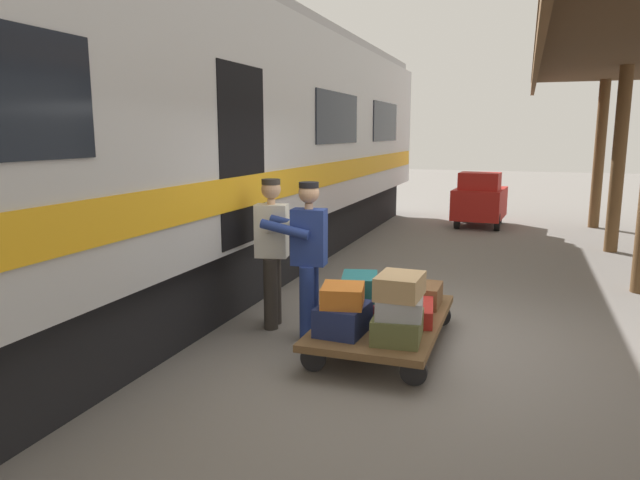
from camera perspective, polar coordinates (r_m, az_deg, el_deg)
The scene contains 16 objects.
ground_plane at distance 6.38m, azimuth 11.21°, elevation -9.99°, with size 60.00×60.00×0.00m, color slate.
train_car at distance 7.44m, azimuth -18.07°, elevation 8.83°, with size 3.02×20.15×4.00m.
luggage_cart at distance 6.16m, azimuth 6.26°, elevation -7.93°, with size 1.19×2.14×0.32m.
suitcase_red_plastic at distance 6.07m, azimuth 8.76°, elevation -6.95°, with size 0.47×0.63×0.18m, color #AD231E.
suitcase_black_hardshell at distance 6.72m, azimuth 5.21°, elevation -5.07°, with size 0.42×0.52×0.19m, color black.
suitcase_brown_leather at distance 6.61m, azimuth 9.71°, elevation -5.26°, with size 0.46×0.49×0.23m, color brown.
suitcase_olive_duffel at distance 5.51m, azimuth 7.62°, elevation -8.43°, with size 0.43×0.60×0.23m, color brown.
suitcase_burgundy_valise at distance 6.18m, azimuth 3.87°, elevation -6.51°, with size 0.44×0.53×0.18m, color maroon.
suitcase_navy_fabric at distance 5.62m, azimuth 2.26°, elevation -7.72°, with size 0.43×0.54×0.27m, color navy.
suitcase_gray_aluminum at distance 5.41m, azimuth 7.82°, elevation -6.49°, with size 0.41×0.46×0.18m, color #9EA0A5.
suitcase_orange_carryall at distance 5.55m, azimuth 2.24°, elevation -5.45°, with size 0.39×0.44×0.19m, color #CC6B23.
suitcase_teal_softside at distance 6.14m, azimuth 3.91°, elevation -4.54°, with size 0.36×0.51×0.25m, color #1E666B.
suitcase_tan_vintage at distance 5.37m, azimuth 7.85°, elevation -4.48°, with size 0.39×0.50×0.21m, color tan.
porter_in_overalls at distance 6.20m, azimuth -1.26°, elevation -1.47°, with size 0.70×0.47×1.70m.
porter_by_door at distance 6.60m, azimuth -4.57°, elevation -0.76°, with size 0.71×0.52×1.70m.
baggage_tug at distance 14.39m, azimuth 15.39°, elevation 3.79°, with size 1.22×1.78×1.30m.
Camera 1 is at (-0.78, 5.93, 2.21)m, focal length 32.62 mm.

